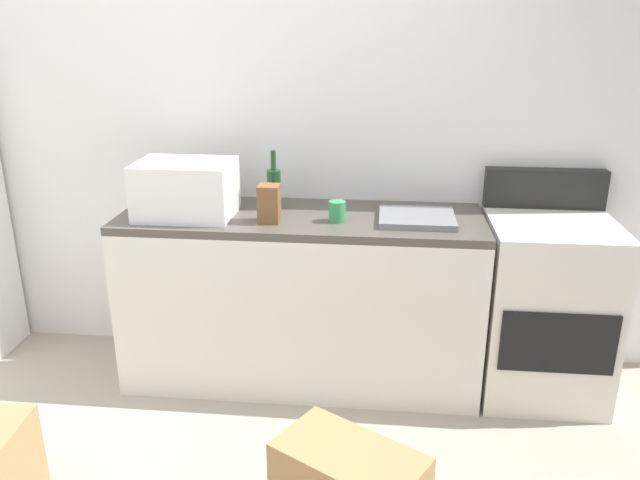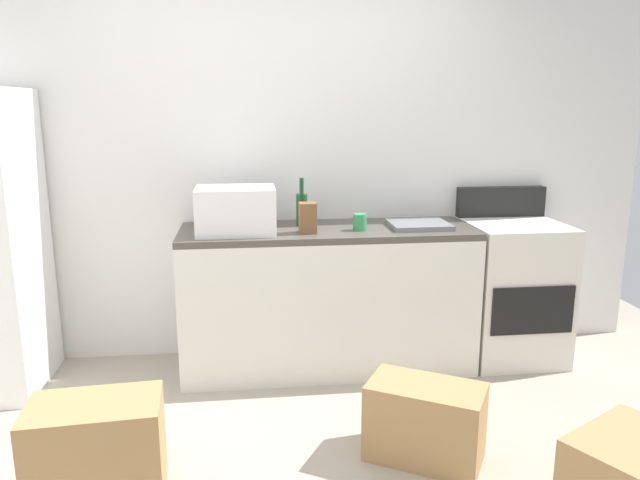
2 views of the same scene
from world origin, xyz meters
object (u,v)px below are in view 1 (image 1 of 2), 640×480
wine_bottle (274,188)px  stove_oven (544,305)px  coffee_mug (337,211)px  knife_block (269,204)px  microwave (186,189)px

wine_bottle → stove_oven: bearing=-3.9°
stove_oven → coffee_mug: bearing=-175.0°
coffee_mug → knife_block: size_ratio=0.56×
coffee_mug → wine_bottle: bearing=151.3°
stove_oven → wine_bottle: 1.48m
wine_bottle → knife_block: bearing=-86.2°
wine_bottle → knife_block: 0.22m
stove_oven → microwave: 1.86m
knife_block → stove_oven: bearing=5.5°
knife_block → microwave: bearing=172.6°
stove_oven → coffee_mug: (-1.03, -0.09, 0.48)m
microwave → stove_oven: bearing=2.4°
coffee_mug → knife_block: 0.32m
microwave → coffee_mug: bearing=-1.2°
microwave → coffee_mug: (0.74, -0.02, -0.09)m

